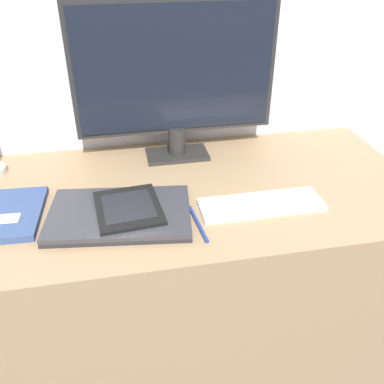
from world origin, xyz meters
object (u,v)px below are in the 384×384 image
object	(u,v)px
laptop	(120,214)
ereader	(128,208)
keyboard	(261,204)
monitor	(175,77)
pen	(198,223)

from	to	relation	value
laptop	ereader	distance (m)	0.03
keyboard	ereader	bearing A→B (deg)	176.56
keyboard	laptop	xyz separation A→B (m)	(-0.36, 0.02, 0.00)
keyboard	laptop	distance (m)	0.36
monitor	pen	world-z (taller)	monitor
monitor	ereader	world-z (taller)	monitor
laptop	pen	xyz separation A→B (m)	(0.19, -0.07, -0.01)
laptop	pen	size ratio (longest dim) A/B	2.52
monitor	keyboard	distance (m)	0.44
monitor	pen	xyz separation A→B (m)	(-0.01, -0.38, -0.25)
monitor	ereader	xyz separation A→B (m)	(-0.17, -0.31, -0.23)
ereader	pen	xyz separation A→B (m)	(0.16, -0.07, -0.02)
ereader	monitor	bearing A→B (deg)	60.83
monitor	laptop	xyz separation A→B (m)	(-0.20, -0.31, -0.24)
monitor	pen	size ratio (longest dim) A/B	4.00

